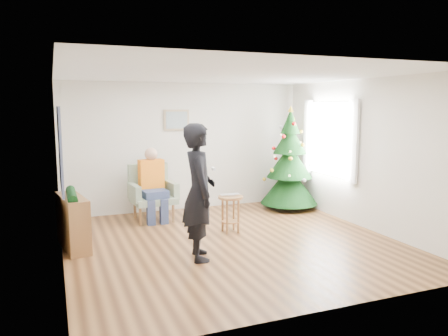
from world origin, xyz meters
name	(u,v)px	position (x,y,z in m)	size (l,w,h in m)	color
floor	(232,242)	(0.00, 0.00, 0.00)	(5.00, 5.00, 0.00)	brown
ceiling	(232,74)	(0.00, 0.00, 2.60)	(5.00, 5.00, 0.00)	white
wall_back	(186,147)	(0.00, 2.50, 1.30)	(5.00, 5.00, 0.00)	silver
wall_front	(327,189)	(0.00, -2.50, 1.30)	(5.00, 5.00, 0.00)	silver
wall_left	(58,169)	(-2.50, 0.00, 1.30)	(5.00, 5.00, 0.00)	silver
wall_right	(365,154)	(2.50, 0.00, 1.30)	(5.00, 5.00, 0.00)	silver
window_panel	(330,139)	(2.47, 1.00, 1.50)	(0.04, 1.30, 1.40)	white
curtains	(329,139)	(2.44, 1.00, 1.50)	(0.05, 1.75, 1.50)	white
christmas_tree	(290,163)	(2.00, 1.72, 0.96)	(1.18, 1.18, 2.14)	#3F2816
stool	(230,214)	(0.19, 0.53, 0.32)	(0.42, 0.42, 0.63)	brown
laptop	(231,195)	(0.19, 0.53, 0.64)	(0.34, 0.22, 0.03)	silver
armchair	(152,199)	(-0.86, 1.86, 0.39)	(0.87, 0.81, 1.04)	gray
seated_person	(153,183)	(-0.85, 1.80, 0.70)	(0.48, 0.68, 1.36)	navy
standing_man	(199,192)	(-0.70, -0.49, 0.95)	(0.69, 0.45, 1.90)	black
game_controller	(213,169)	(-0.50, -0.52, 1.27)	(0.04, 0.13, 0.04)	white
console	(73,222)	(-2.33, 0.61, 0.40)	(0.30, 1.00, 0.80)	brown
garland	(72,195)	(-2.33, 0.61, 0.82)	(0.14, 0.14, 0.90)	black
tapestry	(60,148)	(-2.46, 0.30, 1.55)	(0.03, 1.50, 1.15)	black
framed_picture	(176,120)	(-0.20, 2.46, 1.85)	(0.52, 0.05, 0.42)	tan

